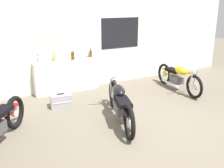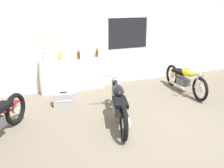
{
  "view_description": "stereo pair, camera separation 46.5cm",
  "coord_description": "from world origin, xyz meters",
  "px_view_note": "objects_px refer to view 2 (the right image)",
  "views": [
    {
      "loc": [
        -3.0,
        -3.63,
        2.35
      ],
      "look_at": [
        -0.48,
        0.96,
        0.7
      ],
      "focal_mm": 42.0,
      "sensor_mm": 36.0,
      "label": 1
    },
    {
      "loc": [
        -2.58,
        -3.84,
        2.35
      ],
      "look_at": [
        -0.48,
        0.96,
        0.7
      ],
      "focal_mm": 42.0,
      "sensor_mm": 36.0,
      "label": 2
    }
  ],
  "objects_px": {
    "motorcycle_yellow": "(185,78)",
    "motorcycle_black": "(119,102)",
    "bottle_left_center": "(60,56)",
    "bottle_leftmost": "(44,58)",
    "hard_case_silver": "(64,99)",
    "bottle_right_center": "(97,53)",
    "bottle_center": "(79,55)"
  },
  "relations": [
    {
      "from": "motorcycle_yellow",
      "to": "bottle_left_center",
      "type": "bearing_deg",
      "value": 155.04
    },
    {
      "from": "bottle_left_center",
      "to": "hard_case_silver",
      "type": "bearing_deg",
      "value": -101.45
    },
    {
      "from": "bottle_right_center",
      "to": "motorcycle_yellow",
      "type": "distance_m",
      "value": 2.49
    },
    {
      "from": "bottle_right_center",
      "to": "hard_case_silver",
      "type": "bearing_deg",
      "value": -140.24
    },
    {
      "from": "bottle_leftmost",
      "to": "motorcycle_yellow",
      "type": "height_order",
      "value": "bottle_leftmost"
    },
    {
      "from": "hard_case_silver",
      "to": "bottle_leftmost",
      "type": "bearing_deg",
      "value": 103.69
    },
    {
      "from": "motorcycle_black",
      "to": "bottle_center",
      "type": "bearing_deg",
      "value": 93.72
    },
    {
      "from": "bottle_leftmost",
      "to": "motorcycle_yellow",
      "type": "relative_size",
      "value": 0.12
    },
    {
      "from": "bottle_left_center",
      "to": "bottle_leftmost",
      "type": "bearing_deg",
      "value": -169.18
    },
    {
      "from": "bottle_right_center",
      "to": "motorcycle_black",
      "type": "relative_size",
      "value": 0.12
    },
    {
      "from": "motorcycle_yellow",
      "to": "motorcycle_black",
      "type": "distance_m",
      "value": 2.56
    },
    {
      "from": "bottle_center",
      "to": "motorcycle_black",
      "type": "distance_m",
      "value": 2.32
    },
    {
      "from": "bottle_right_center",
      "to": "hard_case_silver",
      "type": "relative_size",
      "value": 0.48
    },
    {
      "from": "bottle_left_center",
      "to": "bottle_right_center",
      "type": "height_order",
      "value": "bottle_left_center"
    },
    {
      "from": "bottle_right_center",
      "to": "hard_case_silver",
      "type": "height_order",
      "value": "bottle_right_center"
    },
    {
      "from": "motorcycle_black",
      "to": "bottle_leftmost",
      "type": "bearing_deg",
      "value": 115.31
    },
    {
      "from": "motorcycle_yellow",
      "to": "motorcycle_black",
      "type": "xyz_separation_m",
      "value": [
        -2.39,
        -0.92,
        0.02
      ]
    },
    {
      "from": "bottle_center",
      "to": "hard_case_silver",
      "type": "distance_m",
      "value": 1.44
    },
    {
      "from": "bottle_right_center",
      "to": "motorcycle_black",
      "type": "height_order",
      "value": "bottle_right_center"
    },
    {
      "from": "bottle_leftmost",
      "to": "bottle_left_center",
      "type": "xyz_separation_m",
      "value": [
        0.44,
        0.08,
        0.01
      ]
    },
    {
      "from": "bottle_leftmost",
      "to": "bottle_right_center",
      "type": "bearing_deg",
      "value": 3.41
    },
    {
      "from": "bottle_leftmost",
      "to": "hard_case_silver",
      "type": "distance_m",
      "value": 1.27
    },
    {
      "from": "bottle_right_center",
      "to": "motorcycle_black",
      "type": "distance_m",
      "value": 2.43
    },
    {
      "from": "bottle_right_center",
      "to": "motorcycle_yellow",
      "type": "xyz_separation_m",
      "value": [
        1.98,
        -1.4,
        -0.59
      ]
    },
    {
      "from": "motorcycle_black",
      "to": "bottle_left_center",
      "type": "bearing_deg",
      "value": 104.96
    },
    {
      "from": "motorcycle_black",
      "to": "bottle_right_center",
      "type": "bearing_deg",
      "value": 79.97
    },
    {
      "from": "bottle_right_center",
      "to": "motorcycle_yellow",
      "type": "relative_size",
      "value": 0.13
    },
    {
      "from": "bottle_left_center",
      "to": "hard_case_silver",
      "type": "relative_size",
      "value": 0.49
    },
    {
      "from": "bottle_left_center",
      "to": "motorcycle_yellow",
      "type": "height_order",
      "value": "bottle_left_center"
    },
    {
      "from": "bottle_center",
      "to": "hard_case_silver",
      "type": "xyz_separation_m",
      "value": [
        -0.68,
        -0.95,
        -0.84
      ]
    },
    {
      "from": "motorcycle_yellow",
      "to": "motorcycle_black",
      "type": "relative_size",
      "value": 0.93
    },
    {
      "from": "motorcycle_black",
      "to": "motorcycle_yellow",
      "type": "bearing_deg",
      "value": 21.14
    }
  ]
}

